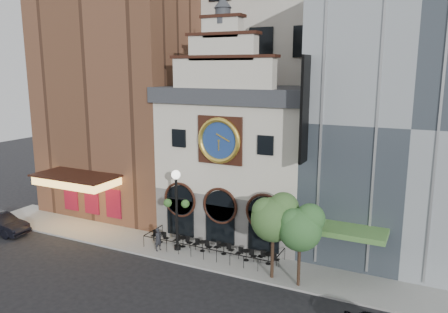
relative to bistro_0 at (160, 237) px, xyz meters
name	(u,v)px	position (x,y,z in m)	size (l,w,h in m)	color
ground	(195,268)	(4.68, -2.51, -0.61)	(120.00, 120.00, 0.00)	black
sidewalk	(212,254)	(4.68, -0.01, -0.54)	(44.00, 5.00, 0.15)	gray
clock_building	(241,155)	(4.68, 5.31, 6.07)	(12.60, 8.78, 18.65)	#605E5B
theater_building	(129,81)	(-8.32, 7.45, 11.99)	(14.00, 15.60, 25.00)	brown
retail_building	(416,119)	(17.67, 7.48, 9.53)	(14.00, 14.40, 20.00)	gray
office_tower	(291,6)	(4.68, 17.49, 19.39)	(20.00, 16.00, 40.00)	beige
cafe_railing	(212,247)	(4.68, -0.01, -0.01)	(10.60, 2.60, 0.90)	black
bistro_0	(160,237)	(0.00, 0.00, 0.00)	(1.58, 0.68, 0.90)	black
bistro_1	(183,241)	(2.12, 0.02, 0.00)	(1.58, 0.68, 0.90)	black
bistro_2	(202,245)	(3.88, -0.04, 0.00)	(1.58, 0.68, 0.90)	black
bistro_3	(224,248)	(5.58, 0.20, 0.00)	(1.58, 0.68, 0.90)	black
bistro_4	(246,254)	(7.51, -0.07, 0.00)	(1.58, 0.68, 0.90)	black
bistro_5	(268,258)	(9.16, 0.09, 0.00)	(1.58, 0.68, 0.90)	black
car_left	(0,224)	(-13.49, -4.05, 0.24)	(1.82, 5.21, 1.72)	black
pedestrian	(158,239)	(0.81, -1.38, 0.43)	(0.65, 0.43, 1.78)	black
lamppost	(176,201)	(2.00, -0.59, 3.40)	(1.94, 1.03, 6.25)	black
tree_left	(301,226)	(12.01, -1.93, 3.51)	(2.82, 2.71, 5.42)	#382619
tree_right	(274,216)	(10.12, -1.64, 3.82)	(3.03, 2.92, 5.84)	#382619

